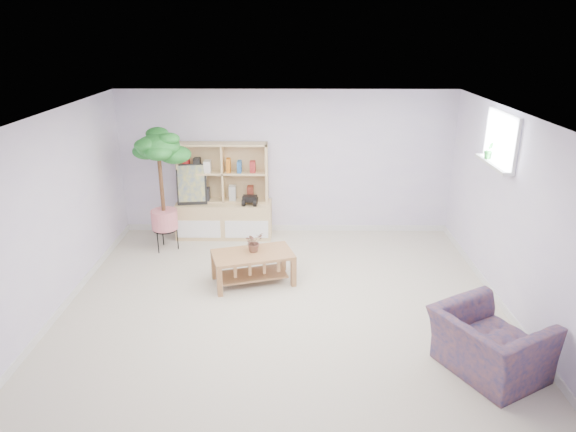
{
  "coord_description": "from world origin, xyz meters",
  "views": [
    {
      "loc": [
        0.12,
        -5.78,
        3.32
      ],
      "look_at": [
        0.05,
        0.58,
        0.97
      ],
      "focal_mm": 32.0,
      "sensor_mm": 36.0,
      "label": 1
    }
  ],
  "objects_px": {
    "coffee_table": "(253,268)",
    "armchair": "(490,340)",
    "storage_unit": "(223,191)",
    "floor_tree": "(162,192)"
  },
  "relations": [
    {
      "from": "coffee_table",
      "to": "armchair",
      "type": "distance_m",
      "value": 3.18
    },
    {
      "from": "storage_unit",
      "to": "armchair",
      "type": "height_order",
      "value": "storage_unit"
    },
    {
      "from": "floor_tree",
      "to": "armchair",
      "type": "height_order",
      "value": "floor_tree"
    },
    {
      "from": "floor_tree",
      "to": "armchair",
      "type": "bearing_deg",
      "value": -37.34
    },
    {
      "from": "storage_unit",
      "to": "coffee_table",
      "type": "bearing_deg",
      "value": -70.22
    },
    {
      "from": "coffee_table",
      "to": "armchair",
      "type": "height_order",
      "value": "armchair"
    },
    {
      "from": "coffee_table",
      "to": "armchair",
      "type": "bearing_deg",
      "value": -54.06
    },
    {
      "from": "armchair",
      "to": "storage_unit",
      "type": "bearing_deg",
      "value": 11.67
    },
    {
      "from": "storage_unit",
      "to": "floor_tree",
      "type": "xyz_separation_m",
      "value": [
        -0.86,
        -0.57,
        0.17
      ]
    },
    {
      "from": "coffee_table",
      "to": "floor_tree",
      "type": "height_order",
      "value": "floor_tree"
    }
  ]
}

